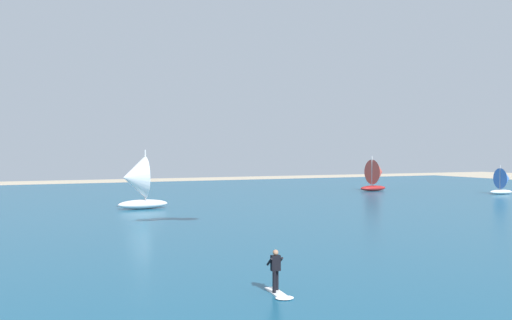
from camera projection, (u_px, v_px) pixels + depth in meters
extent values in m
cube|color=navy|center=(121.00, 209.00, 51.66)|extent=(160.00, 90.00, 0.10)
cube|color=white|center=(276.00, 292.00, 20.89)|extent=(0.58, 1.44, 0.05)
cylinder|color=black|center=(274.00, 282.00, 20.68)|extent=(0.14, 0.14, 0.80)
cylinder|color=black|center=(277.00, 280.00, 21.10)|extent=(0.14, 0.14, 0.80)
cube|color=black|center=(276.00, 263.00, 20.88)|extent=(0.38, 0.25, 0.60)
sphere|color=#9E7051|center=(276.00, 252.00, 20.87)|extent=(0.22, 0.22, 0.22)
cylinder|color=black|center=(270.00, 262.00, 20.88)|extent=(0.14, 0.51, 0.39)
cylinder|color=black|center=(280.00, 261.00, 21.02)|extent=(0.14, 0.51, 0.39)
ellipsoid|color=white|center=(285.00, 298.00, 19.99)|extent=(0.76, 0.67, 0.08)
ellipsoid|color=maroon|center=(373.00, 188.00, 75.15)|extent=(4.17, 1.52, 0.78)
cylinder|color=silver|center=(372.00, 171.00, 75.03)|extent=(0.13, 0.13, 4.14)
cone|color=#D84C3F|center=(377.00, 172.00, 75.42)|extent=(1.89, 3.52, 3.48)
ellipsoid|color=silver|center=(143.00, 204.00, 51.55)|extent=(4.79, 1.73, 0.89)
cylinder|color=silver|center=(145.00, 175.00, 51.60)|extent=(0.15, 0.15, 4.76)
cone|color=white|center=(134.00, 177.00, 51.16)|extent=(2.16, 4.04, 4.00)
ellipsoid|color=white|center=(501.00, 192.00, 69.31)|extent=(3.33, 1.67, 0.60)
cylinder|color=silver|center=(500.00, 177.00, 69.24)|extent=(0.10, 0.10, 3.18)
cone|color=#3F72CC|center=(505.00, 178.00, 69.41)|extent=(1.86, 2.88, 2.67)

